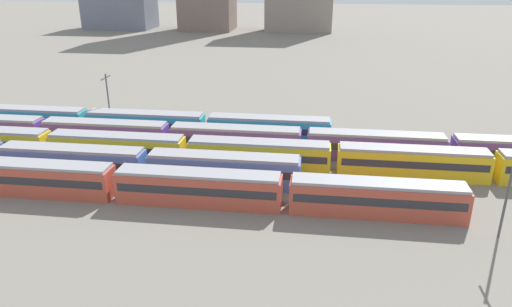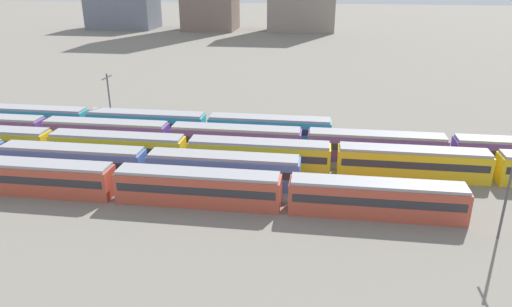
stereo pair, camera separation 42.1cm
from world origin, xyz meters
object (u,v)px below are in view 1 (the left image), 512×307
Objects in this scene: train_track_3 at (304,143)px; train_track_4 at (146,124)px; train_track_1 at (73,161)px; catenary_pole_1 at (108,98)px; train_track_2 at (259,155)px; catenary_pole_0 at (510,181)px; train_track_0 at (115,182)px.

train_track_4 is at bearing 167.91° from train_track_3.
train_track_1 is 19.18m from catenary_pole_1.
catenary_pole_1 is (-25.73, 13.45, 2.99)m from train_track_2.
train_track_2 is 0.83× the size of train_track_3.
train_track_2 is at bearing -136.83° from train_track_3.
train_track_3 is at bearing 43.17° from train_track_2.
catenary_pole_0 is at bearing -43.83° from train_track_3.
catenary_pole_1 is at bearing 100.13° from train_track_1.
train_track_0 is 21.18m from train_track_4.
catenary_pole_0 reaches higher than train_track_3.
train_track_1 is (-7.69, 5.20, -0.00)m from train_track_0.
catenary_pole_0 is 1.23× the size of catenary_pole_1.
train_track_4 is 5.20× the size of catenary_pole_0.
train_track_1 is 0.50× the size of train_track_3.
train_track_3 is (5.54, 5.20, 0.00)m from train_track_2.
train_track_1 is at bearing -166.93° from train_track_2.
train_track_1 and train_track_3 have the same top height.
train_track_2 and train_track_4 have the same top height.
train_track_3 and train_track_4 have the same top height.
train_track_1 is 48.18m from catenary_pole_0.
train_track_0 is 25.57m from train_track_3.
catenary_pole_0 is at bearing -27.93° from catenary_pole_1.
train_track_3 is 2.02× the size of train_track_4.
train_track_0 is at bearing -79.07° from train_track_4.
train_track_4 is at bearing -23.56° from catenary_pole_1.
train_track_2 is at bearing -29.04° from train_track_4.
train_track_1 is at bearing -159.59° from train_track_3.
train_track_1 is 23.00m from train_track_2.
train_track_2 is 10.72× the size of catenary_pole_1.
train_track_0 and train_track_1 have the same top height.
catenary_pole_1 is at bearing 165.22° from train_track_3.
train_track_3 is at bearing -12.09° from train_track_4.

